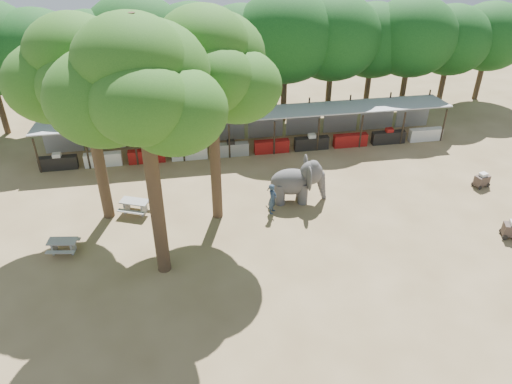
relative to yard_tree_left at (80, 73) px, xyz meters
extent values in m
plane|color=brown|center=(9.13, -7.19, -8.20)|extent=(100.00, 100.00, 0.00)
cube|color=#939499|center=(9.13, 6.81, -5.70)|extent=(28.00, 2.99, 0.39)
cylinder|color=#2D2319|center=(-3.47, 5.46, -7.00)|extent=(0.12, 0.12, 2.40)
cylinder|color=#2D2319|center=(-3.47, 8.16, -6.80)|extent=(0.12, 0.12, 2.80)
cube|color=black|center=(-3.47, 5.71, -7.75)|extent=(2.38, 0.50, 0.90)
cube|color=gray|center=(-3.47, 8.11, -7.20)|extent=(2.52, 0.12, 2.00)
cylinder|color=#2D2319|center=(-0.67, 5.46, -7.00)|extent=(0.12, 0.12, 2.40)
cylinder|color=#2D2319|center=(-0.67, 8.16, -6.80)|extent=(0.12, 0.12, 2.80)
cube|color=silver|center=(-0.67, 5.71, -7.75)|extent=(2.38, 0.50, 0.90)
cube|color=gray|center=(-0.67, 8.11, -7.20)|extent=(2.52, 0.12, 2.00)
cylinder|color=#2D2319|center=(2.13, 5.46, -7.00)|extent=(0.12, 0.12, 2.40)
cylinder|color=#2D2319|center=(2.13, 8.16, -6.80)|extent=(0.12, 0.12, 2.80)
cube|color=maroon|center=(2.13, 5.71, -7.75)|extent=(2.38, 0.50, 0.90)
cube|color=gray|center=(2.13, 8.11, -7.20)|extent=(2.52, 0.12, 2.00)
cylinder|color=#2D2319|center=(4.93, 5.46, -7.00)|extent=(0.12, 0.12, 2.40)
cylinder|color=#2D2319|center=(4.93, 8.16, -6.80)|extent=(0.12, 0.12, 2.80)
cube|color=silver|center=(4.93, 5.71, -7.75)|extent=(2.38, 0.50, 0.90)
cube|color=gray|center=(4.93, 8.11, -7.20)|extent=(2.52, 0.12, 2.00)
cylinder|color=#2D2319|center=(7.73, 5.46, -7.00)|extent=(0.12, 0.12, 2.40)
cylinder|color=#2D2319|center=(7.73, 8.16, -6.80)|extent=(0.12, 0.12, 2.80)
cube|color=gray|center=(7.73, 5.71, -7.75)|extent=(2.38, 0.50, 0.90)
cube|color=gray|center=(7.73, 8.11, -7.20)|extent=(2.52, 0.12, 2.00)
cylinder|color=#2D2319|center=(10.53, 5.46, -7.00)|extent=(0.12, 0.12, 2.40)
cylinder|color=#2D2319|center=(10.53, 8.16, -6.80)|extent=(0.12, 0.12, 2.80)
cube|color=maroon|center=(10.53, 5.71, -7.75)|extent=(2.38, 0.50, 0.90)
cube|color=gray|center=(10.53, 8.11, -7.20)|extent=(2.52, 0.12, 2.00)
cylinder|color=#2D2319|center=(13.33, 5.46, -7.00)|extent=(0.12, 0.12, 2.40)
cylinder|color=#2D2319|center=(13.33, 8.16, -6.80)|extent=(0.12, 0.12, 2.80)
cube|color=black|center=(13.33, 5.71, -7.75)|extent=(2.38, 0.50, 0.90)
cube|color=gray|center=(13.33, 8.11, -7.20)|extent=(2.52, 0.12, 2.00)
cylinder|color=#2D2319|center=(16.13, 5.46, -7.00)|extent=(0.12, 0.12, 2.40)
cylinder|color=#2D2319|center=(16.13, 8.16, -6.80)|extent=(0.12, 0.12, 2.80)
cube|color=maroon|center=(16.13, 5.71, -7.75)|extent=(2.38, 0.50, 0.90)
cube|color=gray|center=(16.13, 8.11, -7.20)|extent=(2.52, 0.12, 2.00)
cylinder|color=#2D2319|center=(18.93, 5.46, -7.00)|extent=(0.12, 0.12, 2.40)
cylinder|color=#2D2319|center=(18.93, 8.16, -6.80)|extent=(0.12, 0.12, 2.80)
cube|color=black|center=(18.93, 5.71, -7.75)|extent=(2.38, 0.50, 0.90)
cube|color=gray|center=(18.93, 8.11, -7.20)|extent=(2.52, 0.12, 2.00)
cylinder|color=#2D2319|center=(21.73, 5.46, -7.00)|extent=(0.12, 0.12, 2.40)
cylinder|color=#2D2319|center=(21.73, 8.16, -6.80)|extent=(0.12, 0.12, 2.80)
cube|color=silver|center=(21.73, 5.71, -7.75)|extent=(2.38, 0.50, 0.90)
cube|color=gray|center=(21.73, 8.11, -7.20)|extent=(2.52, 0.12, 2.00)
cylinder|color=#332316|center=(0.13, -0.19, -3.60)|extent=(0.60, 0.60, 9.20)
cone|color=#332316|center=(0.13, -0.19, 1.00)|extent=(0.57, 0.57, 2.88)
ellipsoid|color=#1E4D14|center=(-1.27, 0.11, -0.38)|extent=(4.80, 4.80, 3.94)
ellipsoid|color=#1E4D14|center=(1.33, -0.79, -0.78)|extent=(4.20, 4.20, 3.44)
ellipsoid|color=#1E4D14|center=(0.33, 0.91, 0.22)|extent=(5.20, 5.20, 4.26)
ellipsoid|color=#1E4D14|center=(0.13, -1.49, -0.08)|extent=(3.80, 3.80, 3.12)
ellipsoid|color=#1E4D14|center=(-0.17, 0.01, 1.02)|extent=(4.40, 4.40, 3.61)
cylinder|color=#332316|center=(3.13, -5.19, -3.00)|extent=(0.64, 0.64, 10.40)
cone|color=#332316|center=(3.13, -5.19, 2.20)|extent=(0.61, 0.61, 3.25)
ellipsoid|color=#1E4D14|center=(1.73, -4.89, 0.64)|extent=(4.80, 4.80, 3.94)
ellipsoid|color=#1E4D14|center=(4.33, -5.79, 0.24)|extent=(4.20, 4.20, 3.44)
ellipsoid|color=#1E4D14|center=(3.33, -4.09, 1.24)|extent=(5.20, 5.20, 4.26)
ellipsoid|color=#1E4D14|center=(3.13, -6.49, 0.94)|extent=(3.80, 3.80, 3.12)
ellipsoid|color=#1E4D14|center=(2.83, -4.99, 2.04)|extent=(4.40, 4.40, 3.61)
cylinder|color=#332316|center=(6.13, -1.19, -3.40)|extent=(0.56, 0.56, 9.60)
cone|color=#332316|center=(6.13, -1.19, 1.40)|extent=(0.53, 0.53, 3.00)
ellipsoid|color=#1E4D14|center=(4.73, -0.89, -0.04)|extent=(4.80, 4.80, 3.94)
ellipsoid|color=#1E4D14|center=(7.33, -1.79, -0.44)|extent=(4.20, 4.20, 3.44)
ellipsoid|color=#1E4D14|center=(6.33, -0.09, 0.56)|extent=(5.20, 5.20, 4.26)
ellipsoid|color=#1E4D14|center=(6.13, -2.49, 0.26)|extent=(3.80, 3.80, 3.12)
ellipsoid|color=#1E4D14|center=(5.83, -0.99, 1.36)|extent=(4.40, 4.40, 3.61)
cylinder|color=#332316|center=(-7.53, 11.81, -6.33)|extent=(0.44, 0.44, 3.74)
cylinder|color=#332316|center=(-4.20, 11.81, -6.33)|extent=(0.44, 0.44, 3.74)
ellipsoid|color=#0D3511|center=(-4.20, 11.81, -2.68)|extent=(6.46, 5.95, 5.61)
cylinder|color=#332316|center=(-0.87, 11.81, -6.33)|extent=(0.44, 0.44, 3.74)
ellipsoid|color=#0D3511|center=(-0.87, 11.81, -2.68)|extent=(6.46, 5.95, 5.61)
cylinder|color=#332316|center=(2.47, 11.81, -6.33)|extent=(0.44, 0.44, 3.74)
ellipsoid|color=#0D3511|center=(2.47, 11.81, -2.68)|extent=(6.46, 5.95, 5.61)
cylinder|color=#332316|center=(5.80, 11.81, -6.33)|extent=(0.44, 0.44, 3.74)
ellipsoid|color=#0D3511|center=(5.80, 11.81, -2.68)|extent=(6.46, 5.95, 5.61)
cylinder|color=#332316|center=(9.13, 11.81, -6.33)|extent=(0.44, 0.44, 3.74)
ellipsoid|color=#0D3511|center=(9.13, 11.81, -2.68)|extent=(6.46, 5.95, 5.61)
cylinder|color=#332316|center=(12.47, 11.81, -6.33)|extent=(0.44, 0.44, 3.74)
ellipsoid|color=#0D3511|center=(12.47, 11.81, -2.68)|extent=(6.46, 5.95, 5.61)
cylinder|color=#332316|center=(15.80, 11.81, -6.33)|extent=(0.44, 0.44, 3.74)
ellipsoid|color=#0D3511|center=(15.80, 11.81, -2.68)|extent=(6.46, 5.95, 5.61)
cylinder|color=#332316|center=(19.13, 11.81, -6.33)|extent=(0.44, 0.44, 3.74)
ellipsoid|color=#0D3511|center=(19.13, 11.81, -2.68)|extent=(6.46, 5.95, 5.61)
cylinder|color=#332316|center=(22.47, 11.81, -6.33)|extent=(0.44, 0.44, 3.74)
ellipsoid|color=#0D3511|center=(22.47, 11.81, -2.68)|extent=(6.46, 5.95, 5.61)
cylinder|color=#332316|center=(25.80, 11.81, -6.33)|extent=(0.44, 0.44, 3.74)
ellipsoid|color=#0D3511|center=(25.80, 11.81, -2.68)|extent=(6.46, 5.95, 5.61)
cylinder|color=#332316|center=(29.13, 11.81, -6.33)|extent=(0.44, 0.44, 3.74)
ellipsoid|color=#0D3511|center=(29.13, 11.81, -2.68)|extent=(6.46, 5.95, 5.61)
ellipsoid|color=#413F3F|center=(10.50, -0.28, -6.95)|extent=(2.51, 1.62, 1.54)
cylinder|color=#413F3F|center=(9.81, -0.58, -7.55)|extent=(0.60, 0.60, 1.30)
cylinder|color=#413F3F|center=(9.89, 0.15, -7.55)|extent=(0.60, 0.60, 1.30)
cylinder|color=#413F3F|center=(11.12, -0.71, -7.55)|extent=(0.60, 0.60, 1.30)
cylinder|color=#413F3F|center=(11.19, 0.02, -7.55)|extent=(0.60, 0.60, 1.30)
ellipsoid|color=#413F3F|center=(11.63, -0.39, -6.40)|extent=(1.42, 1.19, 1.43)
ellipsoid|color=#413F3F|center=(11.35, -1.06, -6.36)|extent=(0.33, 1.19, 1.47)
ellipsoid|color=#413F3F|center=(11.48, 0.33, -6.36)|extent=(0.33, 1.19, 1.47)
cone|color=#413F3F|center=(12.33, -0.46, -7.39)|extent=(0.64, 0.64, 1.62)
imported|color=#26384C|center=(9.20, -1.35, -7.29)|extent=(0.70, 0.79, 1.82)
cube|color=gray|center=(-1.85, -3.06, -7.52)|extent=(1.51, 0.87, 0.06)
cube|color=gray|center=(-2.32, -2.99, -7.87)|extent=(0.18, 0.58, 0.67)
cube|color=gray|center=(-1.38, -3.13, -7.87)|extent=(0.18, 0.58, 0.67)
cube|color=gray|center=(-1.93, -3.58, -7.80)|extent=(1.45, 0.44, 0.05)
cube|color=gray|center=(-1.77, -2.54, -7.80)|extent=(1.45, 0.44, 0.05)
cube|color=gray|center=(1.60, -0.11, -7.45)|extent=(1.73, 1.27, 0.06)
cube|color=gray|center=(1.11, 0.09, -7.83)|extent=(0.33, 0.62, 0.73)
cube|color=gray|center=(2.08, -0.30, -7.83)|extent=(0.33, 0.62, 0.73)
cube|color=gray|center=(1.38, -0.64, -7.76)|extent=(1.55, 0.83, 0.05)
cube|color=gray|center=(1.81, 0.43, -7.76)|extent=(1.55, 0.83, 0.05)
cylinder|color=black|center=(20.71, -5.84, -8.06)|extent=(0.29, 0.15, 0.29)
cylinder|color=black|center=(20.92, -5.24, -8.06)|extent=(0.29, 0.15, 0.29)
cube|color=#352925|center=(22.33, -0.72, -7.77)|extent=(0.98, 0.74, 0.61)
cylinder|color=black|center=(22.08, -1.09, -8.07)|extent=(0.26, 0.12, 0.26)
cylinder|color=black|center=(22.74, -0.90, -8.07)|extent=(0.26, 0.12, 0.26)
cylinder|color=black|center=(21.92, -0.54, -8.07)|extent=(0.26, 0.12, 0.26)
cylinder|color=black|center=(22.58, -0.35, -8.07)|extent=(0.26, 0.12, 0.26)
cube|color=silver|center=(22.33, -0.72, -7.38)|extent=(0.51, 0.45, 0.22)
camera|label=1|loc=(4.50, -24.04, 8.01)|focal=35.00mm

